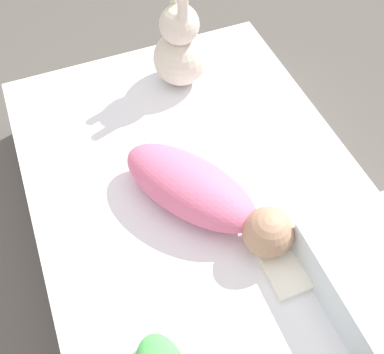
# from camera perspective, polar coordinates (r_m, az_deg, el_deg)

# --- Properties ---
(ground_plane) EXTENTS (12.00, 12.00, 0.00)m
(ground_plane) POSITION_cam_1_polar(r_m,az_deg,el_deg) (1.51, 0.25, -4.83)
(ground_plane) COLOR #514C47
(bed_mattress) EXTENTS (1.20, 0.94, 0.23)m
(bed_mattress) POSITION_cam_1_polar(r_m,az_deg,el_deg) (1.41, 0.27, -2.47)
(bed_mattress) COLOR white
(bed_mattress) RESTS_ON ground_plane
(burp_cloth) EXTENTS (0.19, 0.15, 0.02)m
(burp_cloth) POSITION_cam_1_polar(r_m,az_deg,el_deg) (1.20, 12.17, -9.88)
(burp_cloth) COLOR white
(burp_cloth) RESTS_ON bed_mattress
(swaddled_baby) EXTENTS (0.49, 0.39, 0.13)m
(swaddled_baby) POSITION_cam_1_polar(r_m,az_deg,el_deg) (1.20, 1.50, -2.24)
(swaddled_baby) COLOR pink
(swaddled_baby) RESTS_ON bed_mattress
(bunny_plush) EXTENTS (0.18, 0.18, 0.33)m
(bunny_plush) POSITION_cam_1_polar(r_m,az_deg,el_deg) (1.51, -1.53, 15.90)
(bunny_plush) COLOR beige
(bunny_plush) RESTS_ON bed_mattress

